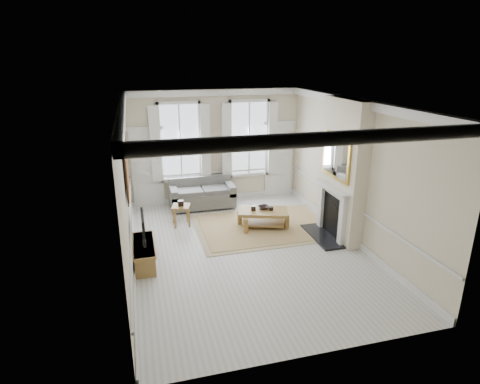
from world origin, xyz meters
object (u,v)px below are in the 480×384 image
object	(u,v)px
sofa	(202,195)
side_table	(181,209)
tv_stand	(144,254)
coffee_table	(263,213)

from	to	relation	value
sofa	side_table	world-z (taller)	sofa
sofa	tv_stand	xyz separation A→B (m)	(-1.81, -3.14, -0.13)
sofa	coffee_table	xyz separation A→B (m)	(1.29, -1.93, 0.03)
sofa	coffee_table	distance (m)	2.32
sofa	coffee_table	world-z (taller)	sofa
side_table	tv_stand	bearing A→B (deg)	-118.54
side_table	coffee_table	world-z (taller)	side_table
side_table	tv_stand	xyz separation A→B (m)	(-1.04, -1.91, -0.21)
coffee_table	sofa	bearing A→B (deg)	142.20
side_table	coffee_table	size ratio (longest dim) A/B	0.38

